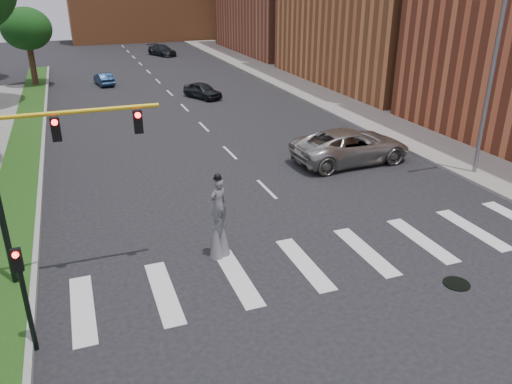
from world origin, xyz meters
TOP-DOWN VIEW (x-y plane):
  - ground_plane at (0.00, 0.00)m, footprint 160.00×160.00m
  - grass_median at (-11.50, 20.00)m, footprint 2.00×60.00m
  - median_curb at (-10.45, 20.00)m, footprint 0.20×60.00m
  - sidewalk_right at (12.50, 25.00)m, footprint 5.00×90.00m
  - manhole at (3.00, -2.00)m, footprint 0.90×0.90m
  - streetlight at (10.90, 6.00)m, footprint 2.05×0.20m
  - traffic_signal at (-9.78, 3.00)m, footprint 5.30×0.23m
  - secondary_signal at (-10.30, -0.50)m, footprint 0.25×0.21m
  - stilt_performer at (-4.00, 2.64)m, footprint 0.83×0.69m
  - suv_crossing at (5.90, 10.08)m, footprint 6.88×3.39m
  - car_near at (2.27, 28.87)m, footprint 3.06×4.23m
  - car_mid at (-5.23, 37.80)m, footprint 1.83×3.79m
  - car_far at (3.82, 56.00)m, footprint 3.67×5.22m
  - tree_6 at (-11.45, 39.26)m, footprint 4.50×4.50m

SIDE VIEW (x-z plane):
  - ground_plane at x=0.00m, z-range 0.00..0.00m
  - manhole at x=3.00m, z-range 0.00..0.04m
  - sidewalk_right at x=12.50m, z-range 0.00..0.18m
  - grass_median at x=-11.50m, z-range 0.00..0.25m
  - median_curb at x=-10.45m, z-range 0.00..0.28m
  - car_mid at x=-5.23m, z-range 0.00..1.20m
  - car_near at x=2.27m, z-range 0.00..1.34m
  - car_far at x=3.82m, z-range 0.00..1.40m
  - suv_crossing at x=5.90m, z-range 0.00..1.88m
  - stilt_performer at x=-4.00m, z-range -0.27..3.03m
  - secondary_signal at x=-10.30m, z-range 0.33..3.56m
  - traffic_signal at x=-9.78m, z-range 1.05..7.25m
  - streetlight at x=10.90m, z-range 0.40..9.40m
  - tree_6 at x=-11.45m, z-range 1.66..8.90m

